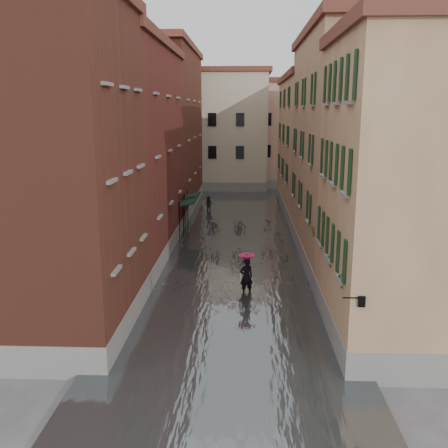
# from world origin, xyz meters

# --- Properties ---
(ground) EXTENTS (120.00, 120.00, 0.00)m
(ground) POSITION_xyz_m (0.00, 0.00, 0.00)
(ground) COLOR #575759
(ground) RESTS_ON ground
(floodwater) EXTENTS (10.00, 60.00, 0.20)m
(floodwater) POSITION_xyz_m (0.00, 13.00, 0.10)
(floodwater) COLOR #4D5356
(floodwater) RESTS_ON ground
(building_left_near) EXTENTS (6.00, 8.00, 13.00)m
(building_left_near) POSITION_xyz_m (-7.00, -2.00, 6.50)
(building_left_near) COLOR brown
(building_left_near) RESTS_ON ground
(building_left_mid) EXTENTS (6.00, 14.00, 12.50)m
(building_left_mid) POSITION_xyz_m (-7.00, 9.00, 6.25)
(building_left_mid) COLOR maroon
(building_left_mid) RESTS_ON ground
(building_left_far) EXTENTS (6.00, 16.00, 14.00)m
(building_left_far) POSITION_xyz_m (-7.00, 24.00, 7.00)
(building_left_far) COLOR brown
(building_left_far) RESTS_ON ground
(building_right_near) EXTENTS (6.00, 8.00, 11.50)m
(building_right_near) POSITION_xyz_m (7.00, -2.00, 5.75)
(building_right_near) COLOR #98744E
(building_right_near) RESTS_ON ground
(building_right_mid) EXTENTS (6.00, 14.00, 13.00)m
(building_right_mid) POSITION_xyz_m (7.00, 9.00, 6.50)
(building_right_mid) COLOR #A38263
(building_right_mid) RESTS_ON ground
(building_right_far) EXTENTS (6.00, 16.00, 11.50)m
(building_right_far) POSITION_xyz_m (7.00, 24.00, 5.75)
(building_right_far) COLOR #98744E
(building_right_far) RESTS_ON ground
(building_end_cream) EXTENTS (12.00, 9.00, 13.00)m
(building_end_cream) POSITION_xyz_m (-3.00, 38.00, 6.50)
(building_end_cream) COLOR #BDB496
(building_end_cream) RESTS_ON ground
(building_end_pink) EXTENTS (10.00, 9.00, 12.00)m
(building_end_pink) POSITION_xyz_m (6.00, 40.00, 6.00)
(building_end_pink) COLOR tan
(building_end_pink) RESTS_ON ground
(awning_near) EXTENTS (1.09, 3.24, 2.80)m
(awning_near) POSITION_xyz_m (-3.48, 14.21, 2.47)
(awning_near) COLOR black
(awning_near) RESTS_ON ground
(awning_far) EXTENTS (1.09, 2.98, 2.80)m
(awning_far) POSITION_xyz_m (-3.49, 16.24, 2.47)
(awning_far) COLOR black
(awning_far) RESTS_ON ground
(wall_lantern) EXTENTS (0.71, 0.22, 0.35)m
(wall_lantern) POSITION_xyz_m (4.33, -6.00, 3.01)
(wall_lantern) COLOR black
(wall_lantern) RESTS_ON ground
(window_planters) EXTENTS (0.59, 8.15, 0.84)m
(window_planters) POSITION_xyz_m (4.12, -0.90, 3.51)
(window_planters) COLOR brown
(window_planters) RESTS_ON ground
(pedestrian_main) EXTENTS (0.86, 0.86, 2.06)m
(pedestrian_main) POSITION_xyz_m (0.70, 2.25, 1.19)
(pedestrian_main) COLOR black
(pedestrian_main) RESTS_ON ground
(pedestrian_far) EXTENTS (0.87, 0.78, 1.46)m
(pedestrian_far) POSITION_xyz_m (-2.63, 22.73, 0.73)
(pedestrian_far) COLOR black
(pedestrian_far) RESTS_ON ground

